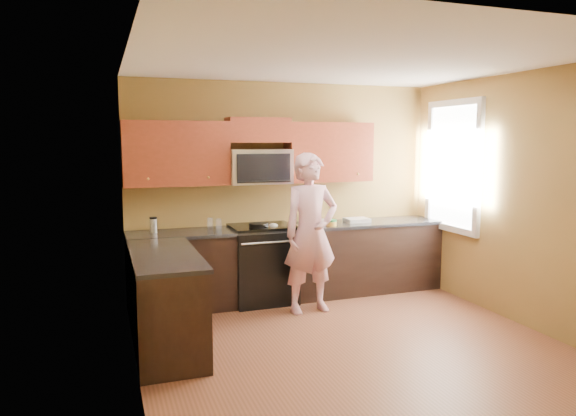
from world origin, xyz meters
name	(u,v)px	position (x,y,z in m)	size (l,w,h in m)	color
floor	(352,346)	(0.00, 0.00, 0.00)	(4.00, 4.00, 0.00)	brown
ceiling	(357,60)	(0.00, 0.00, 2.70)	(4.00, 4.00, 0.00)	white
wall_back	(285,189)	(0.00, 2.00, 1.35)	(4.00, 4.00, 0.00)	brown
wall_front	(507,249)	(0.00, -2.00, 1.35)	(4.00, 4.00, 0.00)	brown
wall_left	(132,219)	(-2.00, 0.00, 1.35)	(4.00, 4.00, 0.00)	brown
wall_right	(524,200)	(2.00, 0.00, 1.35)	(4.00, 4.00, 0.00)	brown
cabinet_back_run	(292,263)	(0.00, 1.70, 0.44)	(4.00, 0.60, 0.88)	black
cabinet_left_run	(165,302)	(-1.70, 0.60, 0.44)	(0.60, 1.60, 0.88)	black
countertop_back	(293,227)	(0.00, 1.69, 0.90)	(4.00, 0.62, 0.04)	black
countertop_left	(164,255)	(-1.69, 0.60, 0.90)	(0.62, 1.60, 0.04)	black
stove	(263,264)	(-0.40, 1.68, 0.47)	(0.76, 0.65, 0.95)	black
microwave	(259,184)	(-0.40, 1.80, 1.45)	(0.76, 0.40, 0.42)	silver
upper_cab_left	(177,186)	(-1.39, 1.83, 1.45)	(1.22, 0.33, 0.75)	maroon
upper_cab_right	(328,181)	(0.54, 1.83, 1.45)	(1.12, 0.33, 0.75)	maroon
upper_cab_over_mw	(258,130)	(-0.40, 1.83, 2.10)	(0.76, 0.33, 0.30)	maroon
window	(453,166)	(1.98, 1.20, 1.65)	(0.06, 1.06, 1.66)	white
woman	(311,233)	(0.02, 1.13, 0.92)	(0.67, 0.44, 1.84)	pink
frying_pan	(259,227)	(-0.48, 1.54, 0.95)	(0.23, 0.41, 0.05)	black
butter_tub	(331,226)	(0.45, 1.53, 0.92)	(0.14, 0.14, 0.10)	yellow
toast_slice	(300,225)	(0.08, 1.65, 0.93)	(0.11, 0.11, 0.01)	#B27F47
napkin_a	(273,226)	(-0.28, 1.60, 0.95)	(0.11, 0.12, 0.06)	silver
napkin_b	(322,221)	(0.41, 1.72, 0.95)	(0.12, 0.13, 0.07)	silver
dish_towel	(357,220)	(0.89, 1.71, 0.95)	(0.30, 0.24, 0.05)	white
travel_mug	(154,233)	(-1.68, 1.76, 0.92)	(0.08, 0.08, 0.18)	silver
glass_b	(210,223)	(-0.99, 1.91, 0.98)	(0.07, 0.07, 0.12)	silver
glass_c	(219,224)	(-0.91, 1.80, 0.98)	(0.07, 0.07, 0.12)	silver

